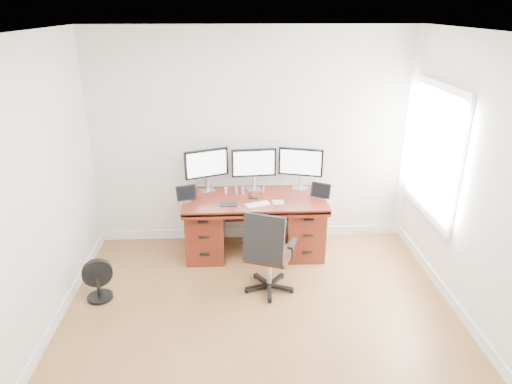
{
  "coord_description": "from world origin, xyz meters",
  "views": [
    {
      "loc": [
        -0.23,
        -3.23,
        2.9
      ],
      "look_at": [
        0.0,
        1.5,
        0.95
      ],
      "focal_mm": 32.0,
      "sensor_mm": 36.0,
      "label": 1
    }
  ],
  "objects_px": {
    "monitor_center": "(254,164)",
    "keyboard": "(258,205)",
    "office_chair": "(268,266)",
    "desk": "(255,223)",
    "floor_fan": "(98,281)"
  },
  "relations": [
    {
      "from": "keyboard",
      "to": "desk",
      "type": "bearing_deg",
      "value": 74.84
    },
    {
      "from": "monitor_center",
      "to": "desk",
      "type": "bearing_deg",
      "value": -94.74
    },
    {
      "from": "keyboard",
      "to": "monitor_center",
      "type": "bearing_deg",
      "value": 72.19
    },
    {
      "from": "office_chair",
      "to": "floor_fan",
      "type": "bearing_deg",
      "value": -157.14
    },
    {
      "from": "monitor_center",
      "to": "keyboard",
      "type": "xyz_separation_m",
      "value": [
        0.02,
        -0.48,
        -0.33
      ]
    },
    {
      "from": "office_chair",
      "to": "keyboard",
      "type": "relative_size",
      "value": 3.45
    },
    {
      "from": "desk",
      "to": "keyboard",
      "type": "distance_m",
      "value": 0.43
    },
    {
      "from": "office_chair",
      "to": "keyboard",
      "type": "distance_m",
      "value": 0.77
    },
    {
      "from": "desk",
      "to": "monitor_center",
      "type": "distance_m",
      "value": 0.72
    },
    {
      "from": "desk",
      "to": "floor_fan",
      "type": "height_order",
      "value": "desk"
    },
    {
      "from": "office_chair",
      "to": "keyboard",
      "type": "bearing_deg",
      "value": 118.53
    },
    {
      "from": "floor_fan",
      "to": "keyboard",
      "type": "distance_m",
      "value": 1.92
    },
    {
      "from": "floor_fan",
      "to": "keyboard",
      "type": "height_order",
      "value": "keyboard"
    },
    {
      "from": "monitor_center",
      "to": "keyboard",
      "type": "relative_size",
      "value": 1.96
    },
    {
      "from": "office_chair",
      "to": "floor_fan",
      "type": "distance_m",
      "value": 1.8
    }
  ]
}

